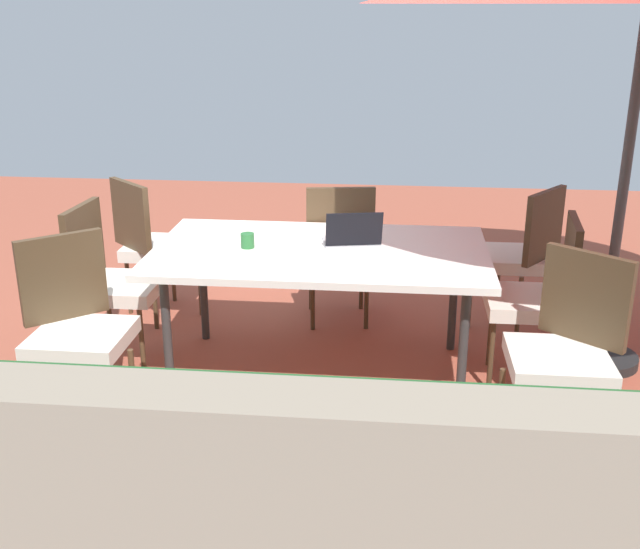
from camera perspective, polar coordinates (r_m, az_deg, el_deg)
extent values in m
cube|color=#9E4C38|center=(4.60, 0.00, -7.33)|extent=(10.00, 10.00, 0.02)
cube|color=silver|center=(4.31, 0.00, 1.67)|extent=(1.89, 1.10, 0.04)
cylinder|color=#333333|center=(4.81, 9.94, -1.55)|extent=(0.05, 0.05, 0.73)
cylinder|color=#333333|center=(4.95, -8.70, -0.87)|extent=(0.05, 0.05, 0.73)
cylinder|color=#333333|center=(4.08, 10.62, -5.56)|extent=(0.05, 0.05, 0.73)
cylinder|color=#333333|center=(4.24, -11.32, -4.61)|extent=(0.05, 0.05, 0.73)
cylinder|color=#4C4C4C|center=(4.63, 21.88, 7.53)|extent=(0.06, 0.06, 2.43)
cylinder|color=black|center=(4.99, 20.17, -5.89)|extent=(0.44, 0.44, 0.06)
cube|color=silver|center=(4.02, -17.37, -4.59)|extent=(0.46, 0.46, 0.08)
cube|color=#4C3823|center=(4.11, -18.65, -0.19)|extent=(0.36, 0.31, 0.45)
cylinder|color=#4C3823|center=(3.93, -18.65, -9.58)|extent=(0.03, 0.03, 0.45)
cylinder|color=#4C3823|center=(4.02, -13.73, -8.37)|extent=(0.03, 0.03, 0.45)
cylinder|color=#4C3823|center=(4.25, -20.09, -7.52)|extent=(0.03, 0.03, 0.45)
cylinder|color=#4C3823|center=(4.33, -15.50, -6.45)|extent=(0.03, 0.03, 0.45)
cube|color=silver|center=(5.16, 1.36, 1.72)|extent=(0.46, 0.46, 0.08)
cube|color=#4C3823|center=(4.89, 1.55, 3.92)|extent=(0.44, 0.10, 0.45)
cylinder|color=#4C3823|center=(5.43, 3.11, -0.33)|extent=(0.03, 0.03, 0.45)
cylinder|color=#4C3823|center=(5.41, -0.69, -0.39)|extent=(0.03, 0.03, 0.45)
cylinder|color=#4C3823|center=(5.10, 3.49, -1.71)|extent=(0.03, 0.03, 0.45)
cylinder|color=#4C3823|center=(5.08, -0.55, -1.78)|extent=(0.03, 0.03, 0.45)
cube|color=silver|center=(5.35, -11.74, 1.96)|extent=(0.46, 0.46, 0.08)
cube|color=#4C3823|center=(5.19, -13.94, 4.27)|extent=(0.35, 0.32, 0.45)
cylinder|color=#4C3823|center=(5.38, -8.93, -0.76)|extent=(0.03, 0.03, 0.45)
cylinder|color=#4C3823|center=(5.67, -10.92, 0.19)|extent=(0.03, 0.03, 0.45)
cylinder|color=#4C3823|center=(5.21, -12.24, -1.67)|extent=(0.03, 0.03, 0.45)
cylinder|color=#4C3823|center=(5.51, -14.11, -0.64)|extent=(0.03, 0.03, 0.45)
cube|color=silver|center=(4.66, -14.61, -0.96)|extent=(0.46, 0.46, 0.08)
cube|color=#4C3823|center=(4.66, -17.25, 2.26)|extent=(0.07, 0.44, 0.45)
cylinder|color=#4C3823|center=(4.53, -13.14, -5.02)|extent=(0.03, 0.03, 0.45)
cylinder|color=#4C3823|center=(4.84, -11.55, -3.29)|extent=(0.03, 0.03, 0.45)
cylinder|color=#4C3823|center=(4.68, -17.23, -4.62)|extent=(0.03, 0.03, 0.45)
cylinder|color=#4C3823|center=(4.98, -15.43, -2.97)|extent=(0.03, 0.03, 0.45)
cube|color=silver|center=(3.77, 17.34, -6.21)|extent=(0.46, 0.46, 0.08)
cube|color=#4C3823|center=(3.85, 19.22, -1.61)|extent=(0.36, 0.31, 0.45)
cylinder|color=#4C3823|center=(3.82, 13.24, -9.90)|extent=(0.03, 0.03, 0.45)
cylinder|color=#4C3823|center=(3.68, 18.06, -11.64)|extent=(0.03, 0.03, 0.45)
cylinder|color=#4C3823|center=(4.10, 15.95, -8.01)|extent=(0.03, 0.03, 0.45)
cylinder|color=#4C3823|center=(3.97, 20.51, -9.53)|extent=(0.03, 0.03, 0.45)
cube|color=silver|center=(5.18, 14.06, 1.17)|extent=(0.46, 0.46, 0.08)
cube|color=#4C3823|center=(5.01, 16.40, 3.52)|extent=(0.29, 0.37, 0.45)
cylinder|color=#4C3823|center=(5.49, 13.12, -0.61)|extent=(0.03, 0.03, 0.45)
cylinder|color=#4C3823|center=(5.20, 11.13, -1.62)|extent=(0.03, 0.03, 0.45)
cylinder|color=#4C3823|center=(5.34, 16.45, -1.50)|extent=(0.03, 0.03, 0.45)
cylinder|color=#4C3823|center=(5.04, 14.60, -2.60)|extent=(0.03, 0.03, 0.45)
cube|color=silver|center=(4.44, 15.20, -2.03)|extent=(0.46, 0.46, 0.08)
cube|color=#4C3823|center=(4.37, 18.25, 1.02)|extent=(0.08, 0.44, 0.45)
cylinder|color=#4C3823|center=(4.70, 12.62, -4.10)|extent=(0.03, 0.03, 0.45)
cylinder|color=#4C3823|center=(4.37, 12.64, -5.96)|extent=(0.03, 0.03, 0.45)
cylinder|color=#4C3823|center=(4.72, 17.00, -4.37)|extent=(0.03, 0.03, 0.45)
cylinder|color=#4C3823|center=(4.40, 17.36, -6.25)|extent=(0.03, 0.03, 0.45)
cube|color=#B7B7BC|center=(4.41, 2.34, 2.44)|extent=(0.36, 0.28, 0.02)
cube|color=black|center=(4.28, 2.57, 3.39)|extent=(0.32, 0.11, 0.20)
cylinder|color=#286B33|center=(4.34, -5.43, 2.54)|extent=(0.08, 0.08, 0.08)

